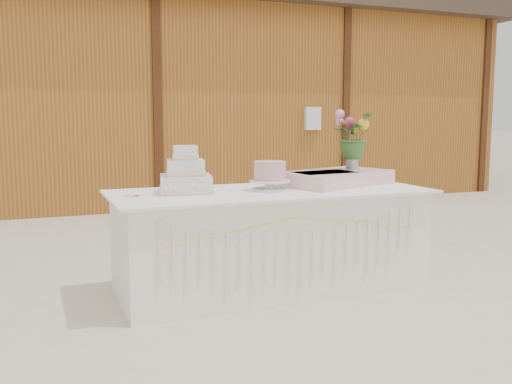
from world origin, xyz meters
The scene contains 9 objects.
ground centered at (0.00, 0.00, 0.00)m, with size 80.00×80.00×0.00m, color beige.
barn centered at (-0.01, 5.99, 1.68)m, with size 12.60×4.60×3.30m.
cake_table centered at (0.00, 0.00, 0.39)m, with size 2.40×1.00×0.77m.
wedding_cake centered at (-0.63, 0.12, 0.89)m, with size 0.45×0.45×0.34m.
pink_cake_stand centered at (-0.01, -0.01, 0.89)m, with size 0.31×0.31×0.22m.
satin_runner centered at (0.63, 0.12, 0.83)m, with size 0.90×0.52×0.11m, color #F7C8C7.
flower_vase centered at (0.80, 0.16, 0.95)m, with size 0.10×0.10×0.14m, color #AEAEB3.
bouquet centered at (0.80, 0.16, 1.21)m, with size 0.34×0.29×0.38m, color #336127.
loose_flowers centered at (-1.03, 0.06, 0.78)m, with size 0.13×0.31×0.02m, color pink, non-canonical shape.
Camera 1 is at (-1.68, -3.92, 1.32)m, focal length 40.00 mm.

